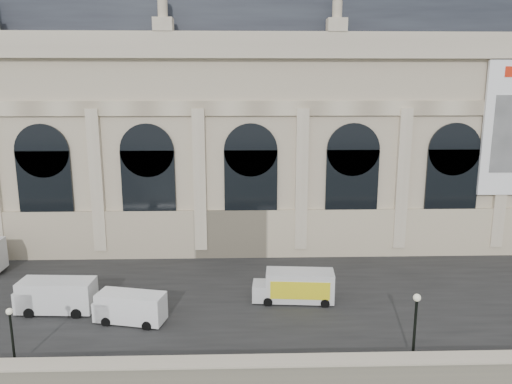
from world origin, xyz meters
TOP-DOWN VIEW (x-y plane):
  - quay at (0.00, 35.00)m, footprint 160.00×70.00m
  - street at (0.00, 14.00)m, footprint 160.00×24.00m
  - parapet at (0.00, 0.60)m, footprint 160.00×1.40m
  - museum at (-5.98, 30.86)m, footprint 69.00×18.70m
  - van_b at (-19.48, 9.99)m, footprint 5.95×2.69m
  - van_c at (-13.39, 8.13)m, footprint 5.42×3.00m
  - box_truck at (-0.65, 11.30)m, footprint 6.64×2.77m
  - lamp_left at (-19.00, 2.13)m, footprint 0.41×0.41m
  - lamp_right at (5.84, 2.04)m, footprint 0.47×0.47m

SIDE VIEW (x-z plane):
  - quay at x=0.00m, z-range 0.00..6.00m
  - street at x=0.00m, z-range 6.00..6.06m
  - parapet at x=0.00m, z-range 6.01..7.22m
  - van_c at x=-13.39m, z-range 6.02..8.31m
  - box_truck at x=-0.65m, z-range 6.01..8.62m
  - van_b at x=-19.48m, z-range 6.03..8.63m
  - lamp_left at x=-19.00m, z-range 5.99..10.01m
  - lamp_right at x=5.84m, z-range 5.99..10.64m
  - museum at x=-5.98m, z-range 5.17..34.27m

